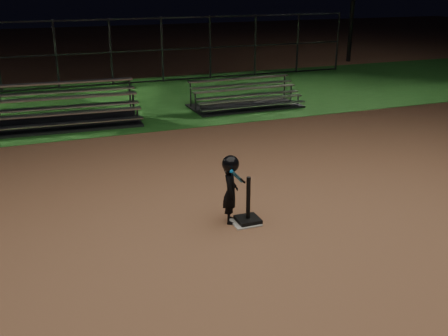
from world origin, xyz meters
TOP-DOWN VIEW (x-y plane):
  - ground at (0.00, 0.00)m, footprint 80.00×80.00m
  - grass_strip at (0.00, 10.00)m, footprint 60.00×8.00m
  - home_plate at (0.00, 0.00)m, footprint 0.45×0.45m
  - batting_tee at (0.05, 0.00)m, footprint 0.38×0.38m
  - child_batter at (-0.21, 0.14)m, footprint 0.47×0.59m
  - bleacher_left at (-2.42, 7.69)m, footprint 4.52×2.35m
  - bleacher_right at (3.33, 7.78)m, footprint 3.50×1.74m
  - backstop_fence at (0.00, 13.00)m, footprint 20.08×0.08m

SIDE VIEW (x-z plane):
  - ground at x=0.00m, z-range 0.00..0.00m
  - grass_strip at x=0.00m, z-range 0.00..0.01m
  - home_plate at x=0.00m, z-range 0.00..0.02m
  - batting_tee at x=0.05m, z-range -0.23..0.57m
  - bleacher_right at x=3.33m, z-range -0.25..0.60m
  - bleacher_left at x=-2.42m, z-range -0.32..0.77m
  - child_batter at x=-0.21m, z-range 0.04..1.22m
  - backstop_fence at x=0.00m, z-range 0.00..2.50m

